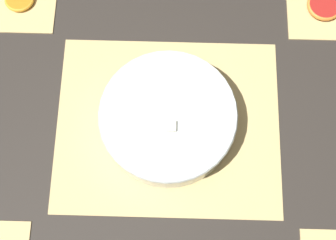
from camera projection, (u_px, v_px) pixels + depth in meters
The scene contains 6 objects.
ground_plane at pixel (168, 125), 1.02m from camera, with size 6.00×6.00×0.00m, color #2D2823.
bamboo_mat_center at pixel (168, 125), 1.01m from camera, with size 0.48×0.40×0.01m.
coaster_mat_far_left at pixel (20, 1), 1.11m from camera, with size 0.17×0.17×0.01m.
coaster_mat_far_right at pixel (323, 8), 1.10m from camera, with size 0.17×0.17×0.01m.
fruit_salad_bowl at pixel (168, 118), 0.97m from camera, with size 0.28×0.28×0.08m.
grapefruit_slice at pixel (324, 6), 1.09m from camera, with size 0.08×0.08×0.01m.
Camera 1 is at (0.01, -0.30, 0.97)m, focal length 50.00 mm.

